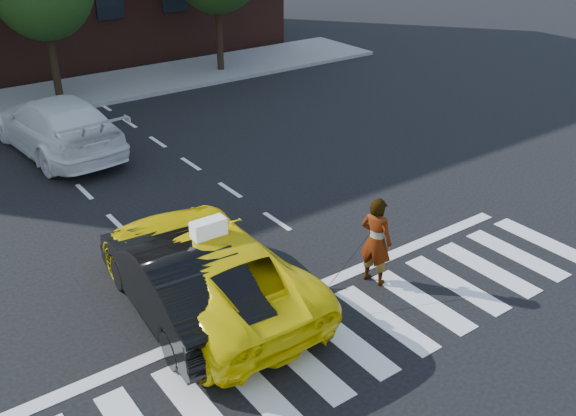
% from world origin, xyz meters
% --- Properties ---
extents(ground, '(120.00, 120.00, 0.00)m').
position_xyz_m(ground, '(0.00, 0.00, 0.00)').
color(ground, black).
rests_on(ground, ground).
extents(crosswalk, '(13.00, 2.40, 0.01)m').
position_xyz_m(crosswalk, '(0.00, 0.00, 0.01)').
color(crosswalk, silver).
rests_on(crosswalk, ground).
extents(stop_line, '(12.00, 0.30, 0.01)m').
position_xyz_m(stop_line, '(0.00, 1.60, 0.01)').
color(stop_line, silver).
rests_on(stop_line, ground).
extents(sidewalk_far, '(30.00, 4.00, 0.15)m').
position_xyz_m(sidewalk_far, '(0.00, 17.50, 0.07)').
color(sidewalk_far, slate).
rests_on(sidewalk_far, ground).
extents(taxi, '(2.66, 5.65, 1.56)m').
position_xyz_m(taxi, '(-1.40, 2.50, 0.78)').
color(taxi, '#FFE105').
rests_on(taxi, ground).
extents(black_sedan, '(2.00, 4.81, 1.55)m').
position_xyz_m(black_sedan, '(-2.00, 2.50, 0.77)').
color(black_sedan, black).
rests_on(black_sedan, ground).
extents(white_suv, '(2.88, 6.06, 1.70)m').
position_xyz_m(white_suv, '(-1.16, 12.05, 0.85)').
color(white_suv, silver).
rests_on(white_suv, ground).
extents(woman, '(0.64, 0.80, 1.90)m').
position_xyz_m(woman, '(1.72, 1.10, 0.95)').
color(woman, '#999999').
rests_on(woman, ground).
extents(dog, '(0.58, 0.26, 0.33)m').
position_xyz_m(dog, '(-0.01, 0.85, 0.19)').
color(dog, '#926F4A').
rests_on(dog, ground).
extents(taxi_sign, '(0.65, 0.29, 0.32)m').
position_xyz_m(taxi_sign, '(-1.40, 2.30, 1.72)').
color(taxi_sign, white).
rests_on(taxi_sign, taxi).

